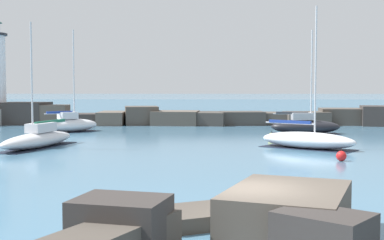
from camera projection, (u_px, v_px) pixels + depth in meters
ground_plane at (248, 234)px, 15.42m from camera, size 600.00×600.00×0.00m
open_sea_beyond at (213, 106)px, 119.60m from camera, size 400.00×116.00×0.01m
breakwater_jetty at (224, 116)px, 59.47m from camera, size 57.99×6.72×2.48m
foreground_rocks at (279, 223)px, 14.12m from camera, size 13.60×7.75×1.48m
sailboat_moored_0 at (305, 126)px, 48.11m from camera, size 6.24×2.39×9.32m
sailboat_moored_1 at (307, 140)px, 36.66m from camera, size 6.85×5.71×9.67m
sailboat_moored_2 at (38, 139)px, 37.26m from camera, size 3.94×8.45×8.63m
sailboat_moored_3 at (70, 124)px, 50.02m from camera, size 5.45×5.20×9.55m
mooring_buoy_orange_near at (341, 156)px, 30.47m from camera, size 0.59×0.59×0.79m
mooring_buoy_far_side at (271, 136)px, 42.99m from camera, size 0.52×0.52×0.72m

